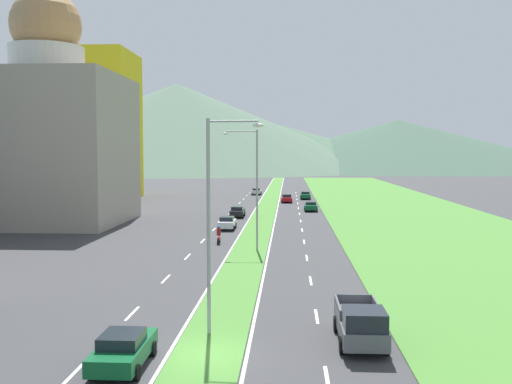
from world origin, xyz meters
name	(u,v)px	position (x,y,z in m)	size (l,w,h in m)	color
ground_plane	(207,356)	(0.00, 0.00, 0.00)	(600.00, 600.00, 0.00)	#38383A
grass_median	(264,213)	(0.00, 60.00, 0.03)	(3.20, 240.00, 0.06)	#477F33
grass_verge_right	(407,214)	(20.60, 60.00, 0.03)	(24.00, 240.00, 0.06)	#477F33
lane_dash_left_2	(74,374)	(-5.10, -2.33, 0.01)	(0.16, 2.80, 0.01)	silver
lane_dash_left_3	(132,313)	(-5.10, 6.50, 0.01)	(0.16, 2.80, 0.01)	silver
lane_dash_left_4	(166,279)	(-5.10, 15.33, 0.01)	(0.16, 2.80, 0.01)	silver
lane_dash_left_5	(188,257)	(-5.10, 24.17, 0.01)	(0.16, 2.80, 0.01)	silver
lane_dash_left_6	(203,241)	(-5.10, 33.00, 0.01)	(0.16, 2.80, 0.01)	silver
lane_dash_left_7	(214,229)	(-5.10, 41.83, 0.01)	(0.16, 2.80, 0.01)	silver
lane_dash_left_8	(223,221)	(-5.10, 50.67, 0.01)	(0.16, 2.80, 0.01)	silver
lane_dash_left_9	(230,213)	(-5.10, 59.50, 0.01)	(0.16, 2.80, 0.01)	silver
lane_dash_left_10	(235,208)	(-5.10, 68.33, 0.01)	(0.16, 2.80, 0.01)	silver
lane_dash_left_11	(240,203)	(-5.10, 77.17, 0.01)	(0.16, 2.80, 0.01)	silver
lane_dash_left_12	(244,199)	(-5.10, 86.00, 0.01)	(0.16, 2.80, 0.01)	silver
lane_dash_left_13	(247,196)	(-5.10, 94.83, 0.01)	(0.16, 2.80, 0.01)	silver
lane_dash_left_14	(250,193)	(-5.10, 103.67, 0.01)	(0.16, 2.80, 0.01)	silver
lane_dash_right_2	(327,379)	(5.10, -2.33, 0.01)	(0.16, 2.80, 0.01)	silver
lane_dash_right_3	(317,316)	(5.10, 6.50, 0.01)	(0.16, 2.80, 0.01)	silver
lane_dash_right_4	(311,281)	(5.10, 15.33, 0.01)	(0.16, 2.80, 0.01)	silver
lane_dash_right_5	(307,258)	(5.10, 24.17, 0.01)	(0.16, 2.80, 0.01)	silver
lane_dash_right_6	(304,242)	(5.10, 33.00, 0.01)	(0.16, 2.80, 0.01)	silver
lane_dash_right_7	(302,230)	(5.10, 41.83, 0.01)	(0.16, 2.80, 0.01)	silver
lane_dash_right_8	(301,221)	(5.10, 50.67, 0.01)	(0.16, 2.80, 0.01)	silver
lane_dash_right_9	(299,214)	(5.10, 59.50, 0.01)	(0.16, 2.80, 0.01)	silver
lane_dash_right_10	(298,208)	(5.10, 68.33, 0.01)	(0.16, 2.80, 0.01)	silver
lane_dash_right_11	(298,203)	(5.10, 77.17, 0.01)	(0.16, 2.80, 0.01)	silver
lane_dash_right_12	(297,199)	(5.10, 86.00, 0.01)	(0.16, 2.80, 0.01)	silver
lane_dash_right_13	(296,196)	(5.10, 94.83, 0.01)	(0.16, 2.80, 0.01)	silver
lane_dash_right_14	(296,193)	(5.10, 103.67, 0.01)	(0.16, 2.80, 0.01)	silver
edge_line_median_left	(253,213)	(-1.75, 60.00, 0.01)	(0.16, 240.00, 0.01)	silver
edge_line_median_right	(276,213)	(1.75, 60.00, 0.01)	(0.16, 240.00, 0.01)	silver
domed_building	(49,135)	(-26.48, 46.66, 11.06)	(18.44, 18.44, 28.89)	#9E9384
midrise_colored	(92,126)	(-34.68, 87.08, 14.12)	(15.90, 15.90, 28.25)	yellow
hill_far_left	(177,127)	(-54.66, 276.45, 22.20)	(216.67, 216.67, 44.41)	#516B56
hill_far_center	(261,145)	(-11.48, 291.51, 13.13)	(190.75, 190.75, 26.26)	#47664C
hill_far_right	(397,145)	(61.39, 291.48, 13.07)	(196.08, 196.08, 26.14)	#3D5647
street_lamp_near	(214,213)	(-0.06, 3.02, 5.98)	(2.80, 0.39, 10.56)	#99999E
street_lamp_mid	(254,182)	(0.38, 27.65, 6.23)	(3.18, 0.28, 10.97)	#99999E
car_0	(311,206)	(6.90, 63.84, 0.74)	(1.97, 4.42, 1.40)	#0C5128
car_1	(123,349)	(-3.29, -1.50, 0.77)	(2.04, 4.46, 1.50)	#0C5128
car_2	(237,212)	(-3.53, 54.92, 0.76)	(1.95, 4.76, 1.49)	black
car_3	(227,223)	(-3.58, 41.92, 0.77)	(1.93, 4.19, 1.51)	silver
car_4	(305,195)	(6.71, 86.38, 0.75)	(1.94, 4.61, 1.44)	#0C5128
car_5	(256,191)	(-3.27, 97.43, 0.72)	(2.04, 4.34, 1.37)	#B2B2B7
car_6	(287,198)	(3.19, 78.80, 0.74)	(1.97, 4.08, 1.46)	maroon
pickup_truck_0	(361,324)	(6.92, 1.91, 0.98)	(2.18, 5.40, 2.00)	#515459
motorcycle_rider	(219,236)	(-3.27, 31.32, 0.75)	(0.36, 2.00, 1.80)	black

